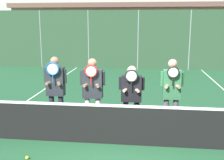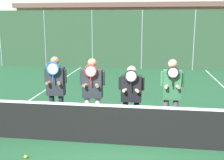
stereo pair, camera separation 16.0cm
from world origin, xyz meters
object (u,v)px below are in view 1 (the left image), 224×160
player_center_left (93,89)px  tennis_ball_on_court (27,158)px  car_left_of_center (154,49)px  player_rightmost (172,91)px  player_center_right (131,93)px  car_far_left (80,48)px  player_leftmost (56,87)px

player_center_left → tennis_ball_on_court: (-1.06, -1.57, -1.08)m
car_left_of_center → player_rightmost: bearing=-89.6°
player_center_right → car_left_of_center: 12.81m
player_center_right → car_far_left: bearing=108.5°
player_rightmost → player_center_right: bearing=-177.5°
player_center_right → car_left_of_center: player_center_right is taller
player_center_left → car_left_of_center: bearing=81.9°
player_center_left → car_far_left: 13.38m
player_center_left → player_center_right: (0.94, 0.09, -0.10)m
player_rightmost → car_far_left: bearing=112.3°
player_leftmost → player_center_right: (1.89, 0.03, -0.10)m
car_left_of_center → tennis_ball_on_court: car_left_of_center is taller
player_center_left → player_center_right: size_ratio=1.10×
player_center_left → tennis_ball_on_court: 2.18m
player_center_left → player_center_right: bearing=5.5°
player_leftmost → player_rightmost: size_ratio=1.01×
car_far_left → player_rightmost: bearing=-67.7°
player_center_left → player_center_right: player_center_left is taller
player_center_right → tennis_ball_on_court: (-2.01, -1.66, -0.98)m
player_center_right → player_rightmost: 0.97m
player_leftmost → player_rightmost: (2.86, 0.07, -0.02)m
player_leftmost → player_center_left: (0.95, -0.06, -0.00)m
player_leftmost → car_left_of_center: 13.10m
car_left_of_center → player_center_left: bearing=-98.1°
player_center_left → player_center_right: 0.95m
player_leftmost → car_far_left: 13.12m
player_rightmost → car_left_of_center: 12.74m
player_center_left → tennis_ball_on_court: bearing=-124.1°
player_leftmost → player_center_right: 1.90m
player_rightmost → car_far_left: (-5.26, 12.82, -0.20)m
player_center_left → car_far_left: bearing=104.5°
tennis_ball_on_court → car_left_of_center: bearing=78.7°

